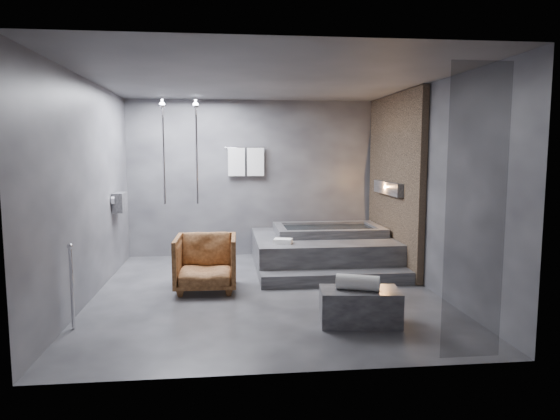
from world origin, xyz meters
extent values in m
plane|color=#29292C|center=(0.00, 0.00, 0.00)|extent=(5.00, 5.00, 0.00)
cube|color=#454548|center=(0.00, 0.00, 2.80)|extent=(4.50, 5.00, 0.04)
cube|color=#333337|center=(0.00, 2.50, 1.40)|extent=(4.50, 0.04, 2.80)
cube|color=#333337|center=(0.00, -2.50, 1.40)|extent=(4.50, 0.04, 2.80)
cube|color=#333337|center=(-2.25, 0.00, 1.40)|extent=(0.04, 5.00, 2.80)
cube|color=#333337|center=(2.25, 0.00, 1.40)|extent=(0.04, 5.00, 2.80)
cube|color=#8A6E51|center=(2.19, 1.25, 1.40)|extent=(0.10, 2.40, 2.78)
cube|color=#FF9938|center=(2.11, 1.25, 1.30)|extent=(0.14, 1.20, 0.20)
cube|color=slate|center=(-2.16, 1.40, 1.10)|extent=(0.16, 0.42, 0.30)
imported|color=beige|center=(-2.15, 1.30, 1.05)|extent=(0.08, 0.08, 0.21)
imported|color=beige|center=(-2.15, 1.50, 1.03)|extent=(0.07, 0.07, 0.15)
cylinder|color=silver|center=(-1.00, 2.05, 1.90)|extent=(0.04, 0.04, 1.80)
cylinder|color=silver|center=(-1.55, 2.05, 1.90)|extent=(0.04, 0.04, 1.80)
cylinder|color=silver|center=(-0.15, 2.44, 1.95)|extent=(0.75, 0.02, 0.02)
cube|color=white|center=(-0.32, 2.42, 1.70)|extent=(0.30, 0.06, 0.50)
cube|color=white|center=(0.02, 2.42, 1.70)|extent=(0.30, 0.06, 0.50)
cylinder|color=silver|center=(-2.15, -1.20, 0.45)|extent=(0.04, 0.04, 0.90)
cube|color=black|center=(1.65, -2.45, 1.35)|extent=(0.55, 0.01, 2.60)
cube|color=#2E2E30|center=(1.05, 1.45, 0.25)|extent=(2.20, 2.00, 0.50)
cube|color=#2E2E30|center=(1.05, 0.27, 0.09)|extent=(2.20, 0.36, 0.18)
cube|color=#2E2E31|center=(0.93, -1.37, 0.19)|extent=(0.91, 0.57, 0.39)
imported|color=#452511|center=(-0.80, 0.18, 0.38)|extent=(0.84, 0.86, 0.76)
cylinder|color=white|center=(0.90, -1.38, 0.47)|extent=(0.50, 0.33, 0.17)
cube|color=white|center=(0.34, 0.85, 0.54)|extent=(0.31, 0.26, 0.07)
camera|label=1|loc=(-0.51, -6.55, 1.89)|focal=32.00mm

